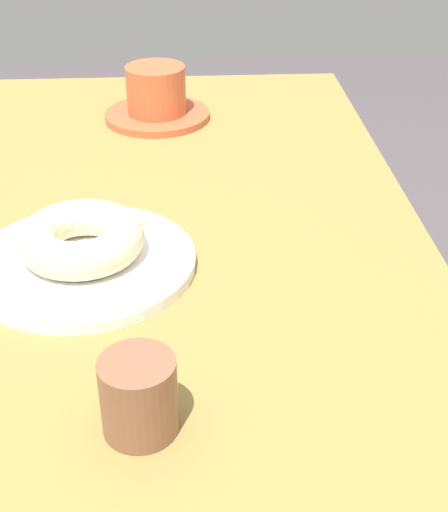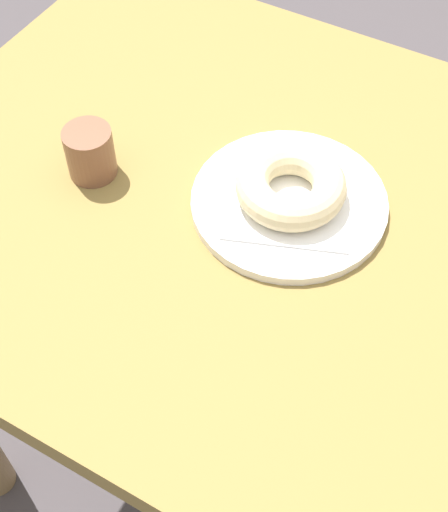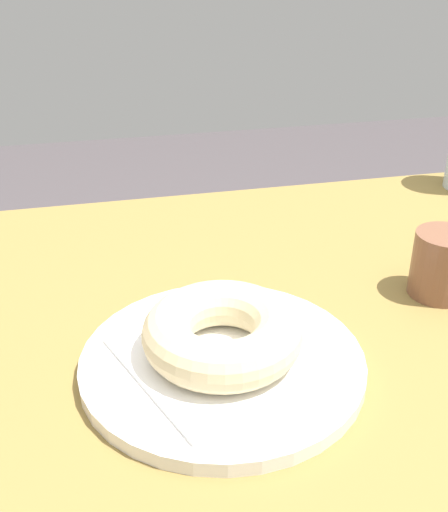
% 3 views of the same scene
% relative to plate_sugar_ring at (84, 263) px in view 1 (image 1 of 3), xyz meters
% --- Properties ---
extents(table, '(1.03, 0.67, 0.73)m').
position_rel_plate_sugar_ring_xyz_m(table, '(-0.06, 0.01, -0.14)').
color(table, olive).
rests_on(table, ground_plane).
extents(plate_sugar_ring, '(0.21, 0.21, 0.01)m').
position_rel_plate_sugar_ring_xyz_m(plate_sugar_ring, '(0.00, 0.00, 0.00)').
color(plate_sugar_ring, white).
rests_on(plate_sugar_ring, table).
extents(napkin_sugar_ring, '(0.17, 0.17, 0.00)m').
position_rel_plate_sugar_ring_xyz_m(napkin_sugar_ring, '(0.00, 0.00, 0.01)').
color(napkin_sugar_ring, white).
rests_on(napkin_sugar_ring, plate_sugar_ring).
extents(donut_sugar_ring, '(0.12, 0.12, 0.04)m').
position_rel_plate_sugar_ring_xyz_m(donut_sugar_ring, '(0.00, 0.00, 0.03)').
color(donut_sugar_ring, beige).
rests_on(donut_sugar_ring, napkin_sugar_ring).
extents(coffee_cup, '(0.15, 0.15, 0.08)m').
position_rel_plate_sugar_ring_xyz_m(coffee_cup, '(-0.39, 0.06, 0.03)').
color(coffee_cup, '#BA5331').
rests_on(coffee_cup, table).
extents(sugar_jar, '(0.05, 0.05, 0.06)m').
position_rel_plate_sugar_ring_xyz_m(sugar_jar, '(0.22, 0.06, 0.02)').
color(sugar_jar, brown).
rests_on(sugar_jar, table).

